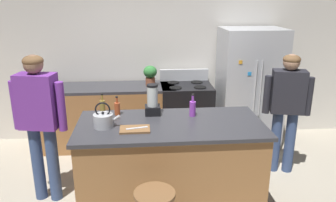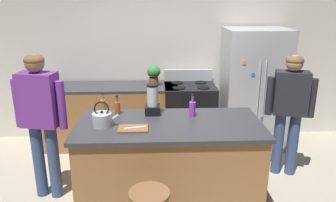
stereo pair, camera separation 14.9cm
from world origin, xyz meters
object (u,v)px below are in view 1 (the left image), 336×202
Objects in this scene: potted_plant at (150,74)px; cutting_board at (135,129)px; bottle_cooking_sauce at (117,108)px; bottle_soda at (193,108)px; blender_appliance at (152,102)px; kitchen_island at (170,163)px; chef_knife at (137,128)px; bottle_vinegar at (103,106)px; stove_range at (186,114)px; person_by_island_left at (40,116)px; refrigerator at (249,88)px; person_by_sink_right at (287,103)px; tea_kettle at (103,120)px.

cutting_board is at bearing -97.07° from potted_plant.
bottle_cooking_sauce is 0.85m from bottle_soda.
blender_appliance is 0.45m from bottle_soda.
bottle_soda reaches higher than kitchen_island.
chef_knife is (-0.18, -0.46, -0.12)m from blender_appliance.
bottle_vinegar is at bearing 125.08° from cutting_board.
bottle_soda reaches higher than stove_range.
blender_appliance is at bearing 66.73° from cutting_board.
person_by_island_left is 1.85m from potted_plant.
refrigerator is 2.25m from bottle_cooking_sauce.
bottle_vinegar is 1.09× the size of bottle_cooking_sauce.
person_by_island_left is (-1.77, -1.35, 0.52)m from stove_range.
cutting_board is at bearing -158.87° from person_by_sink_right.
bottle_vinegar is at bearing 113.82° from chef_knife.
blender_appliance is (1.21, 0.12, 0.08)m from person_by_island_left.
stove_range is 4.39× the size of bottle_soda.
potted_plant is 1.26m from blender_appliance.
potted_plant is 1.73m from chef_knife.
tea_kettle is at bearing -124.13° from stove_range.
blender_appliance reaches higher than bottle_cooking_sauce.
tea_kettle is at bearing -142.55° from refrigerator.
blender_appliance reaches higher than bottle_vinegar.
bottle_vinegar reaches higher than bottle_cooking_sauce.
blender_appliance is 0.50m from chef_knife.
bottle_vinegar is 0.86× the size of tea_kettle.
refrigerator reaches higher than stove_range.
bottle_soda is (1.01, -0.16, 0.01)m from bottle_vinegar.
blender_appliance is at bearing 33.96° from tea_kettle.
person_by_sink_right reaches higher than bottle_vinegar.
person_by_island_left is at bearing -170.18° from bottle_cooking_sauce.
person_by_island_left is 5.55× the size of potted_plant.
chef_knife is (1.03, -0.33, -0.04)m from person_by_island_left.
blender_appliance is (-1.51, -1.21, 0.20)m from refrigerator.
cutting_board is (-1.89, -0.73, 0.01)m from person_by_sink_right.
kitchen_island is 1.18× the size of person_by_island_left.
chef_knife is (0.39, -0.53, -0.06)m from bottle_vinegar.
bottle_cooking_sauce reaches higher than stove_range.
potted_plant is at bearing 177.27° from stove_range.
person_by_sink_right is 7.22× the size of bottle_cooking_sauce.
kitchen_island is 0.71m from blender_appliance.
blender_appliance is at bearing 56.20° from chef_knife.
person_by_island_left is (-1.39, 0.17, 0.53)m from kitchen_island.
bottle_cooking_sauce is 0.72× the size of cutting_board.
potted_plant is at bearing 70.90° from chef_knife.
person_by_sink_right reaches higher than cutting_board.
person_by_island_left is at bearing -153.99° from refrigerator.
blender_appliance reaches higher than bottle_soda.
tea_kettle is (-0.12, -0.36, 0.00)m from bottle_cooking_sauce.
refrigerator reaches higher than tea_kettle.
kitchen_island is 1.69m from potted_plant.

